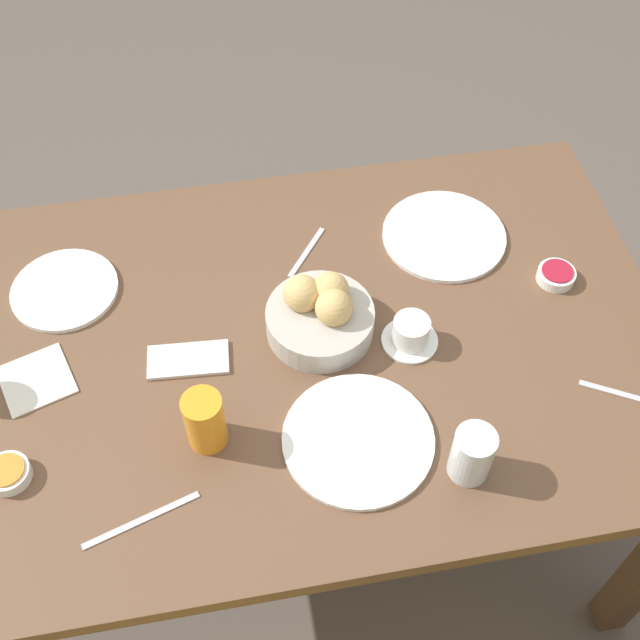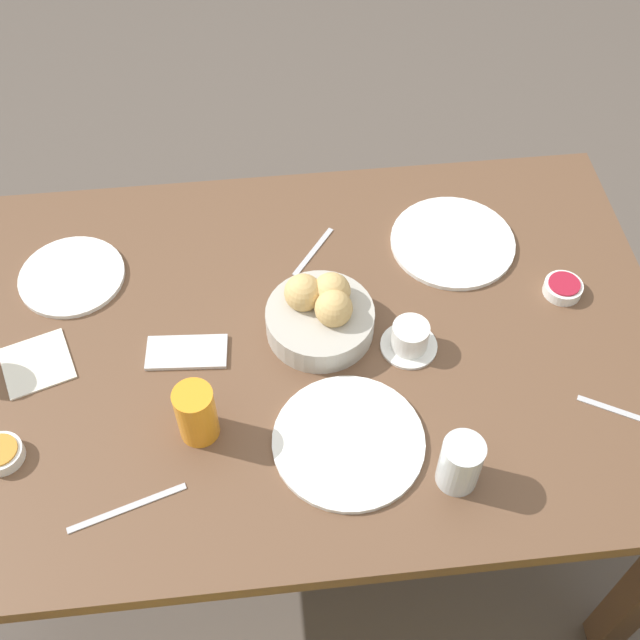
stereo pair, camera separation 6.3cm
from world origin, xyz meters
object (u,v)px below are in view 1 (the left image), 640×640
Objects in this scene: plate_far_center at (358,439)px; plate_near_right at (65,290)px; napkin at (36,381)px; fork_silver at (635,398)px; cell_phone at (188,360)px; spoon_coffee at (307,252)px; water_tumbler at (472,454)px; bread_basket at (321,313)px; plate_near_left at (444,235)px; juice_glass at (205,421)px; knife_silver at (142,520)px; jam_bowl_honey at (8,473)px; coffee_cup at (411,333)px; jam_bowl_berry at (556,275)px.

plate_near_right is at bearing -40.48° from plate_far_center.
plate_far_center is 0.59m from napkin.
cell_phone is (0.78, -0.22, 0.00)m from fork_silver.
fork_silver is 0.69m from spoon_coffee.
water_tumbler is 0.57m from spoon_coffee.
bread_basket is 0.79× the size of plate_near_left.
plate_near_right reaches higher than fork_silver.
bread_basket reaches higher than cell_phone.
juice_glass is at bearing -4.08° from fork_silver.
knife_silver is (0.35, 0.33, -0.04)m from bread_basket.
juice_glass is at bearing 58.93° from spoon_coffee.
spoon_coffee is (-0.57, -0.41, -0.01)m from jam_bowl_honey.
juice_glass is 1.10× the size of coffee_cup.
coffee_cup is 0.56× the size of knife_silver.
plate_far_center is 2.46× the size of coffee_cup.
plate_far_center is 0.59m from jam_bowl_honey.
fork_silver is at bearing 177.97° from jam_bowl_honey.
spoon_coffee is 0.58m from napkin.
jam_bowl_honey is (0.73, 0.15, -0.01)m from coffee_cup.
spoon_coffee is (0.01, -0.45, -0.00)m from plate_far_center.
napkin is (1.01, 0.07, -0.01)m from jam_bowl_berry.
jam_bowl_honey is 1.10m from fork_silver.
fork_silver is at bearing 117.64° from plate_near_left.
bread_basket is at bearing -136.67° from knife_silver.
cell_phone is at bearing -149.61° from jam_bowl_honey.
knife_silver is 1.53× the size of spoon_coffee.
juice_glass is 1.56× the size of jam_bowl_berry.
napkin reaches higher than fork_silver.
coffee_cup is at bearing -83.47° from water_tumbler.
knife_silver is at bearing 47.54° from juice_glass.
juice_glass is (0.23, 0.20, 0.02)m from bread_basket.
water_tumbler reaches higher than plate_near_left.
jam_bowl_berry is (-0.48, -0.04, -0.03)m from bread_basket.
plate_near_right is at bearing -8.32° from jam_bowl_berry.
jam_bowl_berry is (-0.19, 0.15, 0.01)m from plate_near_left.
knife_silver is at bearing -0.47° from water_tumbler.
bread_basket is at bearing -159.06° from jam_bowl_honey.
coffee_cup reaches higher than napkin.
coffee_cup is 0.60× the size of fork_silver.
water_tumbler is 1.00× the size of coffee_cup.
napkin is at bearing -29.96° from juice_glass.
cell_phone is (-0.28, 0.00, 0.00)m from napkin.
knife_silver is at bearing 151.37° from jam_bowl_honey.
water_tumbler is (-0.17, 0.09, 0.05)m from plate_far_center.
water_tumbler is at bearing 13.73° from fork_silver.
jam_bowl_honey is (1.05, 0.25, 0.00)m from jam_bowl_berry.
fork_silver is at bearing 156.81° from plate_near_right.
bread_basket reaches higher than coffee_cup.
plate_near_left is at bearing -179.26° from plate_near_right.
plate_far_center is at bearing 94.60° from bread_basket.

